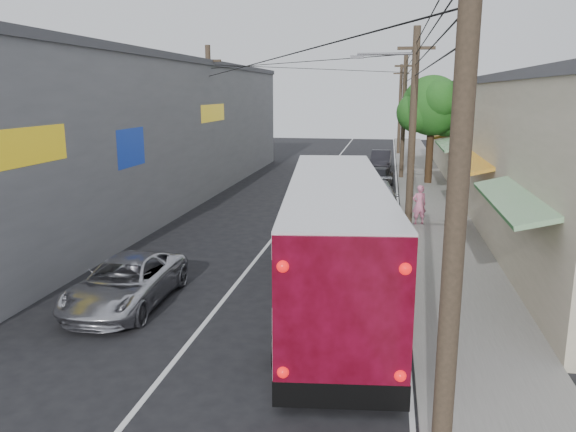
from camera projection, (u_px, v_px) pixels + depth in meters
name	position (u px, v px, depth m)	size (l,w,h in m)	color
ground	(154.00, 387.00, 10.89)	(120.00, 120.00, 0.00)	black
sidewalk	(429.00, 202.00, 28.99)	(3.00, 80.00, 0.12)	slate
building_right	(518.00, 140.00, 29.47)	(7.09, 40.00, 6.25)	beige
building_left	(137.00, 131.00, 28.86)	(7.20, 36.00, 7.25)	gray
utility_poles	(366.00, 121.00, 29.00)	(11.80, 45.28, 8.00)	#473828
street_tree	(433.00, 108.00, 33.71)	(4.40, 4.00, 6.60)	#3F2B19
coach_bus	(335.00, 238.00, 15.18)	(3.73, 11.81, 3.35)	silver
jeepney	(126.00, 282.00, 14.95)	(2.11, 4.57, 1.27)	#BBBBC2
parked_suv	(375.00, 199.00, 25.91)	(2.11, 5.19, 1.51)	#A9AAB1
parked_car_mid	(378.00, 177.00, 33.28)	(1.51, 3.76, 1.28)	#222327
parked_car_far	(381.00, 159.00, 41.95)	(1.41, 4.04, 1.33)	black
pedestrian_near	(419.00, 205.00, 23.63)	(0.61, 0.40, 1.67)	pink
pedestrian_far	(454.00, 214.00, 22.51)	(0.68, 0.53, 1.39)	#8F9ED0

